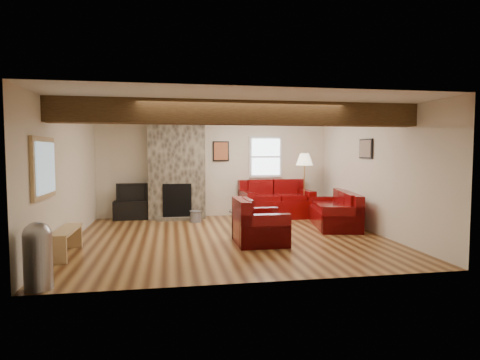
% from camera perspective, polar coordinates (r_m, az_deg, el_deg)
% --- Properties ---
extents(room, '(8.00, 8.00, 8.00)m').
position_cam_1_polar(room, '(7.79, -1.33, 0.85)').
color(room, '#512D15').
rests_on(room, ground).
extents(floor, '(6.00, 6.00, 0.00)m').
position_cam_1_polar(floor, '(7.96, -1.32, -8.18)').
color(floor, '#512D15').
rests_on(floor, ground).
extents(oak_beam, '(6.00, 0.36, 0.38)m').
position_cam_1_polar(oak_beam, '(6.58, 0.29, 9.51)').
color(oak_beam, black).
rests_on(oak_beam, room).
extents(chimney_breast, '(1.40, 0.67, 2.50)m').
position_cam_1_polar(chimney_breast, '(10.20, -8.99, 1.37)').
color(chimney_breast, '#353029').
rests_on(chimney_breast, floor).
extents(back_window, '(0.90, 0.08, 1.10)m').
position_cam_1_polar(back_window, '(10.70, 3.67, 3.30)').
color(back_window, silver).
rests_on(back_window, room).
extents(hatch_window, '(0.08, 1.00, 0.90)m').
position_cam_1_polar(hatch_window, '(6.46, -26.11, 1.56)').
color(hatch_window, tan).
rests_on(hatch_window, room).
extents(ceiling_dome, '(0.40, 0.40, 0.18)m').
position_cam_1_polar(ceiling_dome, '(8.87, 3.61, 8.92)').
color(ceiling_dome, '#F3E3CE').
rests_on(ceiling_dome, room).
extents(artwork_back, '(0.42, 0.06, 0.52)m').
position_cam_1_polar(artwork_back, '(10.49, -2.73, 4.11)').
color(artwork_back, black).
rests_on(artwork_back, room).
extents(artwork_right, '(0.06, 0.55, 0.42)m').
position_cam_1_polar(artwork_right, '(8.99, 17.41, 4.27)').
color(artwork_right, black).
rests_on(artwork_right, room).
extents(sofa_three, '(1.20, 2.13, 0.78)m').
position_cam_1_polar(sofa_three, '(9.37, 13.10, -4.02)').
color(sofa_three, '#4D0505').
rests_on(sofa_three, floor).
extents(loveseat, '(1.85, 1.14, 0.95)m').
position_cam_1_polar(loveseat, '(10.35, 5.17, -2.70)').
color(loveseat, '#4D0505').
rests_on(loveseat, floor).
extents(armchair_red, '(0.90, 1.02, 0.82)m').
position_cam_1_polar(armchair_red, '(7.42, 2.85, -5.85)').
color(armchair_red, '#4D0505').
rests_on(armchair_red, floor).
extents(coffee_table, '(0.90, 0.90, 0.47)m').
position_cam_1_polar(coffee_table, '(8.60, 1.38, -5.77)').
color(coffee_table, '#452616').
rests_on(coffee_table, floor).
extents(tv_cabinet, '(0.93, 0.37, 0.47)m').
position_cam_1_polar(tv_cabinet, '(10.37, -14.99, -4.15)').
color(tv_cabinet, black).
rests_on(tv_cabinet, floor).
extents(television, '(0.77, 0.10, 0.44)m').
position_cam_1_polar(television, '(10.32, -15.03, -1.65)').
color(television, black).
rests_on(television, tv_cabinet).
extents(floor_lamp, '(0.42, 0.42, 1.64)m').
position_cam_1_polar(floor_lamp, '(10.16, 9.15, 2.41)').
color(floor_lamp, '#B6894B').
rests_on(floor_lamp, floor).
extents(pine_bench, '(0.27, 1.15, 0.43)m').
position_cam_1_polar(pine_bench, '(7.17, -23.41, -8.12)').
color(pine_bench, tan).
rests_on(pine_bench, floor).
extents(pedal_bin, '(0.43, 0.43, 0.84)m').
position_cam_1_polar(pedal_bin, '(5.53, -26.81, -9.60)').
color(pedal_bin, '#9A9B9F').
rests_on(pedal_bin, floor).
extents(coal_bucket, '(0.30, 0.30, 0.28)m').
position_cam_1_polar(coal_bucket, '(9.70, -6.35, -5.14)').
color(coal_bucket, gray).
rests_on(coal_bucket, floor).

